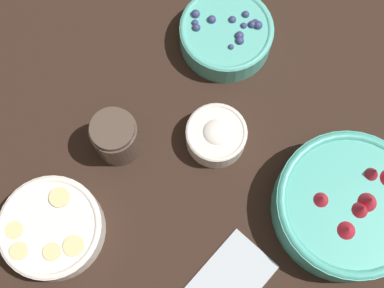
# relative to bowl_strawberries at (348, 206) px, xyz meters

# --- Properties ---
(ground_plane) EXTENTS (4.00, 4.00, 0.00)m
(ground_plane) POSITION_rel_bowl_strawberries_xyz_m (0.02, -0.22, -0.04)
(ground_plane) COLOR black
(bowl_strawberries) EXTENTS (0.23, 0.23, 0.09)m
(bowl_strawberries) POSITION_rel_bowl_strawberries_xyz_m (0.00, 0.00, 0.00)
(bowl_strawberries) COLOR #47AD9E
(bowl_strawberries) RESTS_ON ground_plane
(bowl_blueberries) EXTENTS (0.16, 0.16, 0.06)m
(bowl_blueberries) POSITION_rel_bowl_strawberries_xyz_m (-0.21, -0.29, -0.01)
(bowl_blueberries) COLOR #56B7A8
(bowl_blueberries) RESTS_ON ground_plane
(bowl_bananas) EXTENTS (0.16, 0.16, 0.05)m
(bowl_bananas) POSITION_rel_bowl_strawberries_xyz_m (0.21, -0.41, -0.01)
(bowl_bananas) COLOR white
(bowl_bananas) RESTS_ON ground_plane
(bowl_cream) EXTENTS (0.10, 0.10, 0.05)m
(bowl_cream) POSITION_rel_bowl_strawberries_xyz_m (-0.03, -0.24, -0.01)
(bowl_cream) COLOR silver
(bowl_cream) RESTS_ON ground_plane
(jar_chocolate) EXTENTS (0.08, 0.08, 0.09)m
(jar_chocolate) POSITION_rel_bowl_strawberries_xyz_m (0.04, -0.38, -0.00)
(jar_chocolate) COLOR #4C3D33
(jar_chocolate) RESTS_ON ground_plane
(napkin) EXTENTS (0.15, 0.13, 0.01)m
(napkin) POSITION_rel_bowl_strawberries_xyz_m (0.17, -0.13, -0.04)
(napkin) COLOR #B2BCC6
(napkin) RESTS_ON ground_plane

